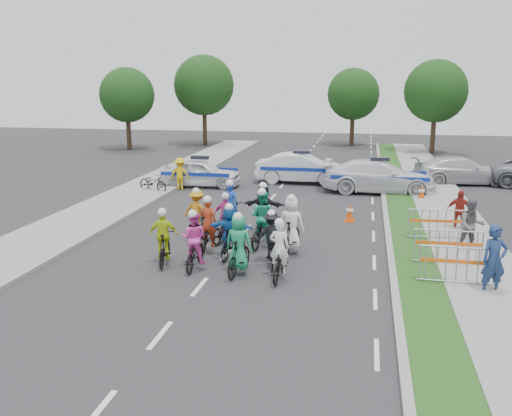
% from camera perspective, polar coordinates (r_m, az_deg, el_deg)
% --- Properties ---
extents(ground, '(90.00, 90.00, 0.00)m').
position_cam_1_polar(ground, '(15.44, -5.65, -7.85)').
color(ground, '#28282B').
rests_on(ground, ground).
extents(curb_right, '(0.20, 60.00, 0.12)m').
position_cam_1_polar(curb_right, '(19.59, 13.16, -3.44)').
color(curb_right, gray).
rests_on(curb_right, ground).
extents(grass_strip, '(1.20, 60.00, 0.11)m').
position_cam_1_polar(grass_strip, '(19.64, 15.20, -3.54)').
color(grass_strip, '#1C4616').
rests_on(grass_strip, ground).
extents(sidewalk_right, '(2.40, 60.00, 0.13)m').
position_cam_1_polar(sidewalk_right, '(19.86, 20.40, -3.69)').
color(sidewalk_right, gray).
rests_on(sidewalk_right, ground).
extents(sidewalk_left, '(3.00, 60.00, 0.13)m').
position_cam_1_polar(sidewalk_left, '(22.31, -18.12, -1.75)').
color(sidewalk_left, gray).
rests_on(sidewalk_left, ground).
extents(rider_0, '(0.67, 1.74, 1.76)m').
position_cam_1_polar(rider_0, '(15.77, 2.36, -5.10)').
color(rider_0, black).
rests_on(rider_0, ground).
extents(rider_1, '(0.83, 1.79, 1.83)m').
position_cam_1_polar(rider_1, '(16.09, -1.73, -4.24)').
color(rider_1, black).
rests_on(rider_1, ground).
extents(rider_2, '(0.76, 1.76, 1.78)m').
position_cam_1_polar(rider_2, '(16.71, -6.20, -3.85)').
color(rider_2, black).
rests_on(rider_2, ground).
extents(rider_3, '(0.93, 1.73, 1.76)m').
position_cam_1_polar(rider_3, '(17.14, -9.17, -3.45)').
color(rider_3, black).
rests_on(rider_3, ground).
extents(rider_4, '(1.02, 1.73, 1.69)m').
position_cam_1_polar(rider_4, '(17.02, 1.58, -3.46)').
color(rider_4, black).
rests_on(rider_4, ground).
extents(rider_5, '(1.43, 1.71, 1.76)m').
position_cam_1_polar(rider_5, '(17.52, -2.63, -2.72)').
color(rider_5, black).
rests_on(rider_5, ground).
extents(rider_6, '(0.91, 1.88, 1.83)m').
position_cam_1_polar(rider_6, '(18.36, -4.75, -2.46)').
color(rider_6, black).
rests_on(rider_6, ground).
extents(rider_7, '(0.89, 1.91, 1.94)m').
position_cam_1_polar(rider_7, '(17.99, 3.55, -2.28)').
color(rider_7, black).
rests_on(rider_7, ground).
extents(rider_8, '(1.01, 2.02, 1.97)m').
position_cam_1_polar(rider_8, '(18.79, 0.62, -1.68)').
color(rider_8, black).
rests_on(rider_8, ground).
extents(rider_9, '(0.87, 1.64, 1.69)m').
position_cam_1_polar(rider_9, '(19.50, -2.99, -1.38)').
color(rider_9, black).
rests_on(rider_9, ground).
extents(rider_10, '(1.05, 1.80, 1.76)m').
position_cam_1_polar(rider_10, '(20.06, -5.90, -0.94)').
color(rider_10, black).
rests_on(rider_10, ground).
extents(rider_11, '(1.53, 1.83, 1.89)m').
position_cam_1_polar(rider_11, '(20.26, 0.74, -0.41)').
color(rider_11, black).
rests_on(rider_11, ground).
extents(rider_12, '(0.77, 1.90, 1.90)m').
position_cam_1_polar(rider_12, '(20.74, -2.58, -0.59)').
color(rider_12, black).
rests_on(rider_12, ground).
extents(police_car_0, '(4.24, 1.93, 1.41)m').
position_cam_1_polar(police_car_0, '(29.45, -5.60, 3.53)').
color(police_car_0, white).
rests_on(police_car_0, ground).
extents(police_car_1, '(4.77, 1.67, 1.57)m').
position_cam_1_polar(police_car_1, '(30.38, 4.54, 3.98)').
color(police_car_1, white).
rests_on(police_car_1, ground).
extents(police_car_2, '(5.43, 2.23, 1.57)m').
position_cam_1_polar(police_car_2, '(28.34, 12.21, 3.09)').
color(police_car_2, white).
rests_on(police_car_2, ground).
extents(civilian_sedan, '(5.15, 2.74, 1.42)m').
position_cam_1_polar(civilian_sedan, '(31.92, 19.82, 3.55)').
color(civilian_sedan, silver).
rests_on(civilian_sedan, ground).
extents(spectator_0, '(0.77, 0.62, 1.85)m').
position_cam_1_polar(spectator_0, '(15.72, 22.71, -4.88)').
color(spectator_0, navy).
rests_on(spectator_0, ground).
extents(spectator_1, '(0.89, 0.72, 1.71)m').
position_cam_1_polar(spectator_1, '(19.48, 20.77, -1.63)').
color(spectator_1, '#57585C').
rests_on(spectator_1, ground).
extents(spectator_2, '(0.96, 0.58, 1.52)m').
position_cam_1_polar(spectator_2, '(21.88, 19.65, -0.27)').
color(spectator_2, maroon).
rests_on(spectator_2, ground).
extents(marshal_hiviz, '(1.05, 0.63, 1.59)m').
position_cam_1_polar(marshal_hiviz, '(28.76, -7.60, 3.43)').
color(marshal_hiviz, yellow).
rests_on(marshal_hiviz, ground).
extents(barrier_0, '(2.01, 0.56, 1.12)m').
position_cam_1_polar(barrier_0, '(16.06, 19.42, -5.60)').
color(barrier_0, '#A5A8AD').
rests_on(barrier_0, ground).
extents(barrier_1, '(2.01, 0.53, 1.12)m').
position_cam_1_polar(barrier_1, '(17.70, 18.64, -3.86)').
color(barrier_1, '#A5A8AD').
rests_on(barrier_1, ground).
extents(barrier_2, '(2.03, 0.65, 1.12)m').
position_cam_1_polar(barrier_2, '(20.32, 17.67, -1.67)').
color(barrier_2, '#A5A8AD').
rests_on(barrier_2, ground).
extents(cone_0, '(0.40, 0.40, 0.70)m').
position_cam_1_polar(cone_0, '(22.41, 9.35, -0.49)').
color(cone_0, '#F24C0C').
rests_on(cone_0, ground).
extents(cone_1, '(0.40, 0.40, 0.70)m').
position_cam_1_polar(cone_1, '(26.97, 16.22, 1.42)').
color(cone_1, '#F24C0C').
rests_on(cone_1, ground).
extents(parked_bike, '(1.88, 1.32, 0.94)m').
position_cam_1_polar(parked_bike, '(28.37, -10.26, 2.54)').
color(parked_bike, black).
rests_on(parked_bike, ground).
extents(tree_0, '(4.20, 4.20, 6.30)m').
position_cam_1_polar(tree_0, '(45.63, -12.79, 10.95)').
color(tree_0, '#382619').
rests_on(tree_0, ground).
extents(tree_1, '(4.55, 4.55, 6.82)m').
position_cam_1_polar(tree_1, '(44.09, 17.55, 11.08)').
color(tree_1, '#382619').
rests_on(tree_1, ground).
extents(tree_3, '(4.90, 4.90, 7.35)m').
position_cam_1_polar(tree_3, '(47.69, -5.22, 12.12)').
color(tree_3, '#382619').
rests_on(tree_3, ground).
extents(tree_4, '(4.20, 4.20, 6.30)m').
position_cam_1_polar(tree_4, '(47.85, 9.71, 11.15)').
color(tree_4, '#382619').
rests_on(tree_4, ground).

